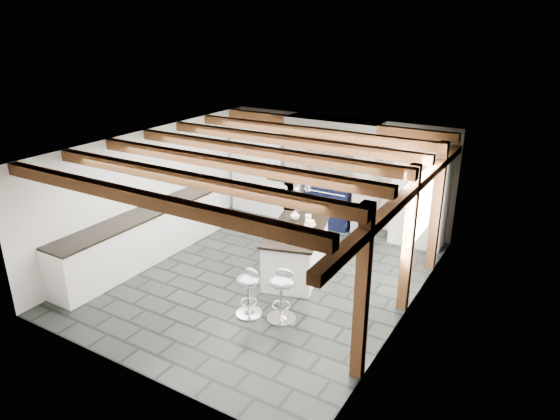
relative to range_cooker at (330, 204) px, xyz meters
The scene contains 6 objects.
ground 2.72m from the range_cooker, 90.00° to the right, with size 6.00×6.00×0.00m, color black.
room_shell 1.52m from the range_cooker, 115.80° to the right, with size 6.00×6.03×6.00m.
range_cooker is the anchor object (origin of this frame).
kitchen_island 2.37m from the range_cooker, 78.87° to the right, with size 1.30×1.86×1.11m.
bar_stool_near 3.83m from the range_cooker, 75.24° to the right, with size 0.48×0.48×0.80m.
bar_stool_far 3.87m from the range_cooker, 82.66° to the right, with size 0.42×0.42×0.74m.
Camera 1 is at (4.22, -6.50, 4.17)m, focal length 32.00 mm.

